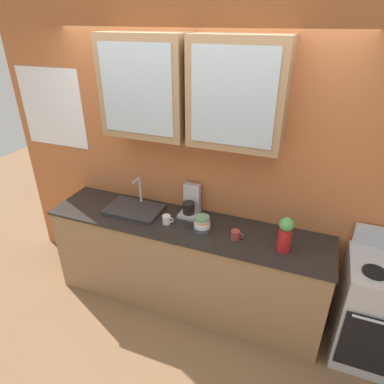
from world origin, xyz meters
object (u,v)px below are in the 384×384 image
at_px(vase, 285,234).
at_px(cup_near_sink, 167,219).
at_px(coffee_maker, 191,203).
at_px(stove_range, 377,312).
at_px(cup_near_bowls, 236,235).
at_px(sink_faucet, 134,209).
at_px(bowl_stack, 202,224).

relative_size(vase, cup_near_sink, 2.82).
bearing_deg(coffee_maker, stove_range, -6.43).
bearing_deg(cup_near_bowls, coffee_maker, 153.92).
bearing_deg(stove_range, cup_near_sink, -178.40).
bearing_deg(cup_near_sink, sink_faucet, 166.96).
xyz_separation_m(stove_range, cup_near_bowls, (-1.18, -0.06, 0.49)).
relative_size(cup_near_bowls, coffee_maker, 0.38).
distance_m(sink_faucet, cup_near_sink, 0.40).
relative_size(sink_faucet, coffee_maker, 1.82).
relative_size(cup_near_sink, cup_near_bowls, 0.98).
distance_m(stove_range, coffee_maker, 1.78).
relative_size(stove_range, bowl_stack, 7.26).
bearing_deg(bowl_stack, cup_near_sink, -176.98).
bearing_deg(vase, sink_faucet, 175.60).
xyz_separation_m(stove_range, sink_faucet, (-2.21, 0.04, 0.47)).
bearing_deg(stove_range, bowl_stack, -178.71).
relative_size(sink_faucet, vase, 1.76).
distance_m(sink_faucet, vase, 1.43).
relative_size(bowl_stack, vase, 0.50).
xyz_separation_m(sink_faucet, vase, (1.42, -0.11, 0.13)).
bearing_deg(cup_near_bowls, bowl_stack, 175.86).
bearing_deg(coffee_maker, cup_near_sink, -119.27).
relative_size(stove_range, vase, 3.64).
xyz_separation_m(vase, coffee_maker, (-0.89, 0.26, -0.05)).
distance_m(vase, cup_near_sink, 1.03).
relative_size(stove_range, sink_faucet, 2.08).
bearing_deg(sink_faucet, cup_near_bowls, -5.27).
distance_m(cup_near_sink, coffee_maker, 0.28).
height_order(stove_range, coffee_maker, coffee_maker).
relative_size(bowl_stack, cup_near_sink, 1.41).
height_order(cup_near_bowls, coffee_maker, coffee_maker).
relative_size(vase, coffee_maker, 1.04).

